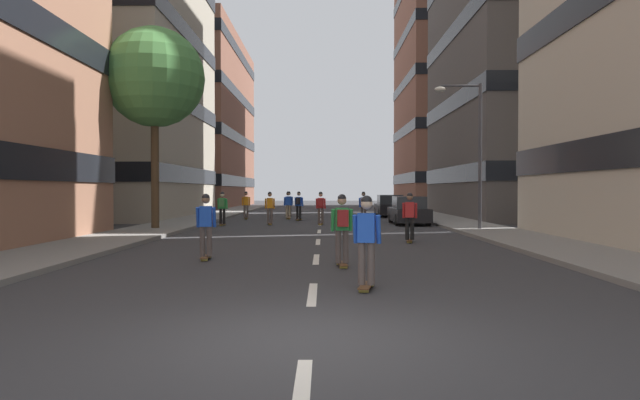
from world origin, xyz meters
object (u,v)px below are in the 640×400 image
(skater_11, at_px, (299,204))
(skater_10, at_px, (222,206))
(skater_8, at_px, (342,225))
(skater_4, at_px, (366,238))
(skater_6, at_px, (288,204))
(skater_7, at_px, (410,215))
(skater_0, at_px, (270,207))
(skater_9, at_px, (206,223))
(parked_car_mid, at_px, (390,207))
(street_tree_near, at_px, (155,78))
(skater_2, at_px, (363,205))
(skater_5, at_px, (321,206))
(parked_car_near, at_px, (409,211))
(skater_1, at_px, (246,204))
(skater_3, at_px, (289,203))
(streetlamp_right, at_px, (472,140))

(skater_11, bearing_deg, skater_10, -128.10)
(skater_8, bearing_deg, skater_4, -83.37)
(skater_4, bearing_deg, skater_6, 97.05)
(skater_7, height_order, skater_8, same)
(skater_0, distance_m, skater_8, 16.49)
(skater_4, xyz_separation_m, skater_9, (-3.98, 4.45, 0.00))
(skater_6, relative_size, skater_9, 1.00)
(parked_car_mid, relative_size, street_tree_near, 0.48)
(skater_2, relative_size, skater_9, 1.00)
(skater_5, height_order, skater_9, same)
(skater_4, distance_m, skater_10, 19.56)
(skater_9, relative_size, skater_11, 1.00)
(street_tree_near, height_order, skater_5, street_tree_near)
(parked_car_near, height_order, skater_5, skater_5)
(skater_1, xyz_separation_m, skater_2, (7.26, -3.53, 0.03))
(skater_3, distance_m, skater_4, 26.70)
(skater_0, relative_size, skater_3, 1.00)
(skater_11, bearing_deg, skater_2, -27.03)
(skater_8, bearing_deg, skater_1, 103.90)
(skater_11, bearing_deg, streetlamp_right, -47.37)
(skater_5, bearing_deg, skater_10, -172.07)
(skater_7, height_order, skater_9, same)
(skater_5, distance_m, skater_10, 5.20)
(skater_2, xyz_separation_m, skater_7, (0.79, -12.07, -0.03))
(skater_0, bearing_deg, skater_7, -58.77)
(streetlamp_right, height_order, skater_4, streetlamp_right)
(skater_9, bearing_deg, skater_5, 78.54)
(parked_car_near, relative_size, street_tree_near, 0.48)
(parked_car_near, relative_size, parked_car_mid, 1.00)
(parked_car_mid, height_order, skater_11, skater_11)
(skater_0, relative_size, skater_1, 1.00)
(skater_3, relative_size, skater_4, 1.00)
(parked_car_mid, distance_m, skater_8, 25.80)
(parked_car_near, bearing_deg, skater_8, -104.07)
(skater_3, relative_size, skater_10, 1.00)
(skater_2, height_order, skater_5, same)
(skater_1, bearing_deg, skater_3, 29.80)
(skater_2, bearing_deg, parked_car_mid, 71.58)
(skater_5, bearing_deg, skater_6, 110.48)
(skater_0, relative_size, skater_10, 1.00)
(skater_6, bearing_deg, skater_8, -82.89)
(skater_5, bearing_deg, parked_car_near, 5.96)
(street_tree_near, distance_m, skater_8, 15.56)
(skater_10, bearing_deg, street_tree_near, -123.11)
(street_tree_near, distance_m, skater_3, 14.15)
(skater_1, height_order, skater_3, same)
(parked_car_near, relative_size, skater_5, 2.47)
(skater_8, xyz_separation_m, skater_11, (-1.98, 20.34, 0.00))
(street_tree_near, xyz_separation_m, skater_0, (4.83, 4.33, -6.00))
(skater_0, height_order, skater_4, same)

